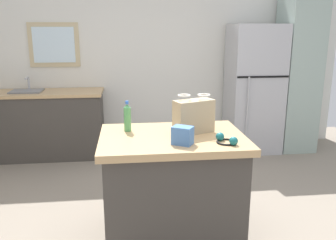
% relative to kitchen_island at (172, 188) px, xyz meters
% --- Properties ---
extents(back_wall, '(5.47, 0.13, 2.50)m').
position_rel_kitchen_island_xyz_m(back_wall, '(0.06, 2.55, 0.80)').
color(back_wall, silver).
rests_on(back_wall, ground).
extents(kitchen_island, '(1.14, 0.83, 0.91)m').
position_rel_kitchen_island_xyz_m(kitchen_island, '(0.00, 0.00, 0.00)').
color(kitchen_island, '#423D38').
rests_on(kitchen_island, ground).
extents(refrigerator, '(0.72, 0.67, 1.79)m').
position_rel_kitchen_island_xyz_m(refrigerator, '(1.44, 2.16, 0.44)').
color(refrigerator, '#B7B7BC').
rests_on(refrigerator, ground).
extents(tall_cabinet, '(0.50, 0.59, 2.21)m').
position_rel_kitchen_island_xyz_m(tall_cabinet, '(2.07, 2.16, 0.65)').
color(tall_cabinet, '#9EB2A8').
rests_on(tall_cabinet, ground).
extents(sink_counter, '(1.54, 0.60, 1.10)m').
position_rel_kitchen_island_xyz_m(sink_counter, '(-1.45, 2.19, 0.01)').
color(sink_counter, '#423D38').
rests_on(sink_counter, ground).
extents(shopping_bag, '(0.35, 0.25, 0.31)m').
position_rel_kitchen_island_xyz_m(shopping_bag, '(0.18, 0.07, 0.59)').
color(shopping_bag, tan).
rests_on(shopping_bag, kitchen_island).
extents(small_box, '(0.18, 0.16, 0.13)m').
position_rel_kitchen_island_xyz_m(small_box, '(0.05, -0.22, 0.51)').
color(small_box, '#4775B7').
rests_on(small_box, kitchen_island).
extents(bottle, '(0.06, 0.06, 0.25)m').
position_rel_kitchen_island_xyz_m(bottle, '(-0.35, 0.17, 0.56)').
color(bottle, '#4C9956').
rests_on(bottle, kitchen_island).
extents(ear_defenders, '(0.21, 0.21, 0.06)m').
position_rel_kitchen_island_xyz_m(ear_defenders, '(0.37, -0.23, 0.47)').
color(ear_defenders, black).
rests_on(ear_defenders, kitchen_island).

